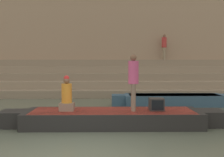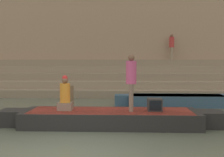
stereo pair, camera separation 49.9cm
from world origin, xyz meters
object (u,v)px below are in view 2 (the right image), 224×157
(person_rowing, at_px, (65,96))
(tv_set, at_px, (155,105))
(person_on_steps, at_px, (172,45))
(rowboat_main, at_px, (110,118))
(mooring_post, at_px, (72,98))
(moored_boat_shore, at_px, (178,100))
(person_standing, at_px, (131,78))

(person_rowing, bearing_deg, tv_set, 6.98)
(person_rowing, height_order, person_on_steps, person_on_steps)
(rowboat_main, xyz_separation_m, mooring_post, (-1.68, 2.54, 0.25))
(person_rowing, xyz_separation_m, person_on_steps, (4.95, 9.41, 2.14))
(moored_boat_shore, bearing_deg, person_on_steps, 83.04)
(moored_boat_shore, distance_m, mooring_post, 4.65)
(person_standing, xyz_separation_m, moored_boat_shore, (2.18, 3.76, -1.21))
(person_rowing, height_order, moored_boat_shore, person_rowing)
(rowboat_main, relative_size, person_on_steps, 4.08)
(mooring_post, bearing_deg, moored_boat_shore, 14.70)
(tv_set, distance_m, person_on_steps, 9.94)
(tv_set, bearing_deg, person_standing, 176.24)
(moored_boat_shore, distance_m, person_on_steps, 6.39)
(person_standing, distance_m, person_rowing, 2.09)
(person_rowing, distance_m, mooring_post, 2.59)
(moored_boat_shore, bearing_deg, rowboat_main, -126.54)
(person_standing, xyz_separation_m, person_on_steps, (2.94, 9.45, 1.59))
(person_rowing, height_order, tv_set, person_rowing)
(person_standing, bearing_deg, moored_boat_shore, 50.95)
(rowboat_main, distance_m, moored_boat_shore, 4.66)
(person_standing, relative_size, mooring_post, 1.70)
(moored_boat_shore, relative_size, mooring_post, 5.56)
(tv_set, bearing_deg, moored_boat_shore, 59.79)
(person_rowing, xyz_separation_m, tv_set, (2.73, 0.02, -0.25))
(person_standing, distance_m, person_on_steps, 10.03)
(moored_boat_shore, relative_size, person_on_steps, 3.34)
(mooring_post, height_order, person_on_steps, person_on_steps)
(rowboat_main, relative_size, moored_boat_shore, 1.22)
(person_rowing, relative_size, tv_set, 2.47)
(person_standing, xyz_separation_m, mooring_post, (-2.31, 2.58, -0.97))
(rowboat_main, distance_m, person_standing, 1.37)
(rowboat_main, height_order, moored_boat_shore, moored_boat_shore)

